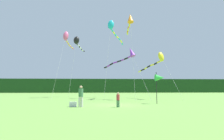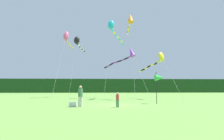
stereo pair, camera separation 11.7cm
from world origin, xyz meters
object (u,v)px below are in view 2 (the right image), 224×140
object	(u,v)px
cooler_box	(73,104)
kite_black	(77,41)
banner_flag_pole	(159,78)
kite_cyan	(112,27)
kite_yellow	(158,59)
kite_rainbow	(66,37)
person_adult	(80,95)
kite_orange	(130,20)
person_child	(118,99)
kite_purple	(128,55)

from	to	relation	value
cooler_box	kite_black	world-z (taller)	kite_black
cooler_box	banner_flag_pole	size ratio (longest dim) A/B	0.19
kite_cyan	kite_yellow	size ratio (longest dim) A/B	1.58
kite_cyan	kite_rainbow	bearing A→B (deg)	164.12
kite_black	kite_yellow	distance (m)	14.18
person_adult	banner_flag_pole	bearing A→B (deg)	19.83
kite_rainbow	kite_black	bearing A→B (deg)	40.30
kite_orange	kite_rainbow	size ratio (longest dim) A/B	1.11
kite_orange	kite_yellow	distance (m)	6.83
person_adult	kite_orange	world-z (taller)	kite_orange
banner_flag_pole	person_adult	bearing A→B (deg)	-160.17
kite_orange	kite_black	bearing A→B (deg)	142.03
cooler_box	kite_rainbow	xyz separation A→B (m)	(-3.39, 14.45, 9.64)
person_adult	kite_black	bearing A→B (deg)	98.72
person_child	kite_black	xyz separation A→B (m)	(-5.49, 16.41, 8.85)
cooler_box	banner_flag_pole	bearing A→B (deg)	16.65
banner_flag_pole	kite_purple	distance (m)	7.63
person_child	kite_black	size ratio (longest dim) A/B	0.12
banner_flag_pole	kite_black	bearing A→B (deg)	126.74
kite_cyan	kite_purple	bearing A→B (deg)	-61.46
person_child	kite_purple	xyz separation A→B (m)	(2.24, 9.48, 5.36)
kite_rainbow	kite_yellow	bearing A→B (deg)	-19.19
person_adult	person_child	world-z (taller)	person_adult
kite_yellow	kite_cyan	bearing A→B (deg)	157.10
cooler_box	kite_purple	world-z (taller)	kite_purple
kite_purple	person_child	bearing A→B (deg)	-103.31
kite_black	person_child	bearing A→B (deg)	-71.50
person_child	kite_yellow	distance (m)	13.23
kite_purple	kite_black	distance (m)	10.96
cooler_box	kite_purple	bearing A→B (deg)	56.22
cooler_box	kite_orange	size ratio (longest dim) A/B	0.05
kite_cyan	kite_orange	size ratio (longest dim) A/B	1.00
banner_flag_pole	kite_rainbow	world-z (taller)	kite_rainbow
kite_purple	kite_cyan	bearing A→B (deg)	118.54
person_child	cooler_box	size ratio (longest dim) A/B	2.04
kite_rainbow	kite_yellow	xyz separation A→B (m)	(13.75, -4.78, -4.24)
banner_flag_pole	kite_rainbow	distance (m)	18.18
banner_flag_pole	kite_cyan	world-z (taller)	kite_cyan
person_adult	kite_rainbow	distance (m)	17.65
kite_orange	kite_yellow	size ratio (longest dim) A/B	1.59
kite_cyan	person_child	bearing A→B (deg)	-91.52
kite_purple	kite_black	world-z (taller)	kite_black
kite_cyan	person_adult	bearing A→B (deg)	-104.98
kite_black	cooler_box	bearing A→B (deg)	-83.45
kite_purple	kite_orange	xyz separation A→B (m)	(0.44, 0.55, 5.10)
kite_purple	kite_rainbow	world-z (taller)	kite_rainbow
person_child	cooler_box	world-z (taller)	person_child
kite_orange	kite_black	xyz separation A→B (m)	(-8.18, 6.38, -1.61)
kite_cyan	kite_yellow	bearing A→B (deg)	-22.90
kite_orange	kite_purple	bearing A→B (deg)	-128.79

